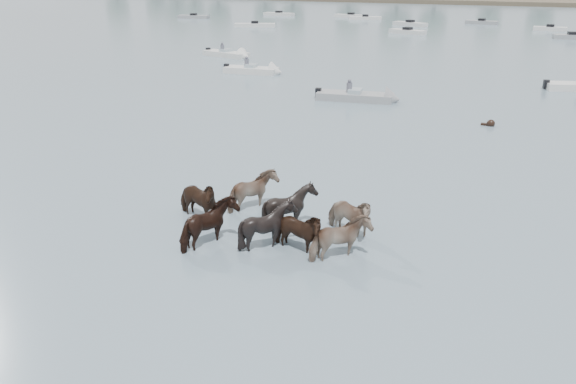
% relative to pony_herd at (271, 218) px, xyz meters
% --- Properties ---
extents(ground, '(400.00, 400.00, 0.00)m').
position_rel_pony_herd_xyz_m(ground, '(0.69, -0.81, -0.58)').
color(ground, slate).
rests_on(ground, ground).
extents(pony_herd, '(7.17, 4.69, 1.68)m').
position_rel_pony_herd_xyz_m(pony_herd, '(0.00, 0.00, 0.00)').
color(pony_herd, black).
rests_on(pony_herd, ground).
extents(swimming_pony, '(0.72, 0.44, 0.44)m').
position_rel_pony_herd_xyz_m(swimming_pony, '(4.59, 16.95, -0.48)').
color(swimming_pony, black).
rests_on(swimming_pony, ground).
extents(motorboat_a, '(5.04, 2.22, 1.92)m').
position_rel_pony_herd_xyz_m(motorboat_a, '(-14.26, 26.30, -0.35)').
color(motorboat_a, silver).
rests_on(motorboat_a, ground).
extents(motorboat_b, '(5.52, 2.41, 1.92)m').
position_rel_pony_herd_xyz_m(motorboat_b, '(-3.28, 20.10, -0.35)').
color(motorboat_b, gray).
rests_on(motorboat_b, ground).
extents(motorboat_f, '(5.61, 2.77, 1.92)m').
position_rel_pony_herd_xyz_m(motorboat_f, '(-20.99, 33.37, -0.35)').
color(motorboat_f, silver).
rests_on(motorboat_f, ground).
extents(distant_flotilla, '(106.98, 26.24, 0.93)m').
position_rel_pony_herd_xyz_m(distant_flotilla, '(-0.37, 74.47, -0.32)').
color(distant_flotilla, gray).
rests_on(distant_flotilla, ground).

